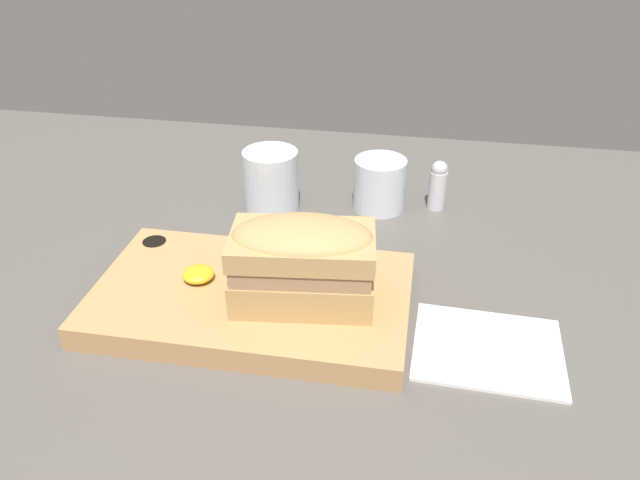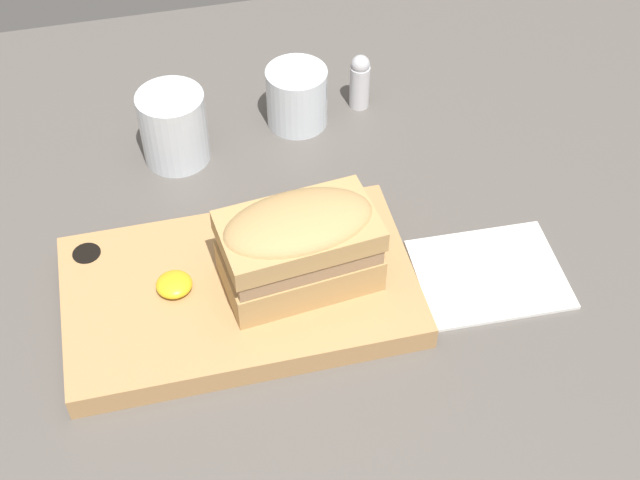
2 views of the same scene
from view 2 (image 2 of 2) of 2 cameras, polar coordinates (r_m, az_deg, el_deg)
The scene contains 8 objects.
dining_table at distance 90.12cm, azimuth -7.38°, elevation -7.07°, with size 178.63×120.29×2.00cm.
serving_board at distance 91.44cm, azimuth -5.21°, elevation -3.26°, with size 35.41×20.96×2.84cm.
sandwich at distance 86.50cm, azimuth -1.35°, elevation -0.22°, with size 16.02×10.40×9.66cm.
mustard_dollop at distance 90.04cm, azimuth -9.32°, elevation -2.82°, with size 3.66×3.66×1.46cm.
water_glass at distance 106.30cm, azimuth -9.31°, elevation 6.90°, with size 7.86×7.86×9.01cm.
wine_glass at distance 110.41cm, azimuth -1.49°, elevation 8.98°, with size 7.51×7.51×7.57cm.
napkin at distance 95.79cm, azimuth 10.79°, elevation -2.15°, with size 15.74×12.94×0.40cm.
salt_shaker at distance 112.75cm, azimuth 2.56°, elevation 10.15°, with size 2.51×2.51×7.45cm.
Camera 2 is at (-0.90, -53.45, 73.56)cm, focal length 50.00 mm.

